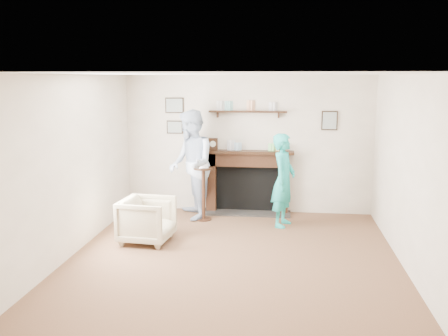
{
  "coord_description": "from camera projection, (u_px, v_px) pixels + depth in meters",
  "views": [
    {
      "loc": [
        0.66,
        -6.52,
        2.46
      ],
      "look_at": [
        -0.24,
        0.9,
        1.09
      ],
      "focal_mm": 40.0,
      "sensor_mm": 36.0,
      "label": 1
    }
  ],
  "objects": [
    {
      "name": "woman",
      "position": [
        282.0,
        225.0,
        8.39
      ],
      "size": [
        0.52,
        0.65,
        1.55
      ],
      "primitive_type": "imported",
      "rotation": [
        0.0,
        0.0,
        1.28
      ],
      "color": "teal",
      "rests_on": "ground"
    },
    {
      "name": "armchair",
      "position": [
        148.0,
        242.0,
        7.56
      ],
      "size": [
        0.81,
        0.79,
        0.68
      ],
      "primitive_type": "imported",
      "rotation": [
        0.0,
        0.0,
        1.48
      ],
      "color": "tan",
      "rests_on": "ground"
    },
    {
      "name": "room_shell",
      "position": [
        239.0,
        135.0,
        7.27
      ],
      "size": [
        4.54,
        5.02,
        2.52
      ],
      "color": "beige",
      "rests_on": "ground"
    },
    {
      "name": "ground",
      "position": [
        234.0,
        258.0,
        6.88
      ],
      "size": [
        5.0,
        5.0,
        0.0
      ],
      "primitive_type": "plane",
      "color": "brown",
      "rests_on": "ground"
    },
    {
      "name": "man",
      "position": [
        192.0,
        218.0,
        8.85
      ],
      "size": [
        1.01,
        1.13,
        1.91
      ],
      "primitive_type": "imported",
      "rotation": [
        0.0,
        0.0,
        -1.21
      ],
      "color": "silver",
      "rests_on": "ground"
    },
    {
      "name": "pedestal_table",
      "position": [
        203.0,
        183.0,
        8.61
      ],
      "size": [
        0.33,
        0.33,
        1.07
      ],
      "color": "black",
      "rests_on": "ground"
    }
  ]
}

